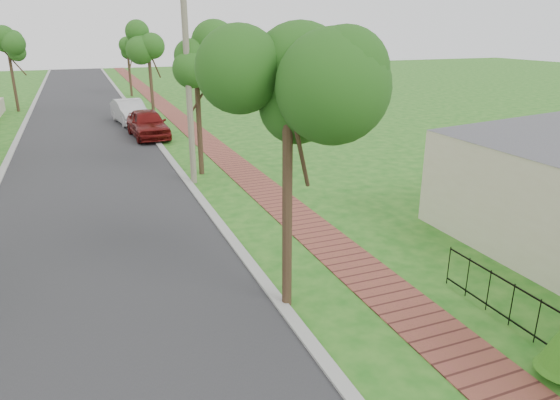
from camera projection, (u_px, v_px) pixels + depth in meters
road at (90, 162)px, 23.76m from camera, size 7.00×120.00×0.02m
kerb_right at (167, 155)px, 25.04m from camera, size 0.30×120.00×0.10m
kerb_left at (4, 169)px, 22.48m from camera, size 0.30×120.00×0.10m
sidewalk at (217, 150)px, 25.95m from camera, size 1.50×120.00×0.03m
street_trees at (78, 56)px, 28.32m from camera, size 10.70×37.65×5.89m
parked_car_red at (148, 124)px, 28.71m from camera, size 2.19×4.82×1.61m
parked_car_white at (130, 112)px, 32.91m from camera, size 2.25×4.90×1.56m
near_tree at (288, 101)px, 10.02m from camera, size 2.28×2.28×5.86m
utility_pole at (189, 88)px, 19.31m from camera, size 1.20×0.24×7.58m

